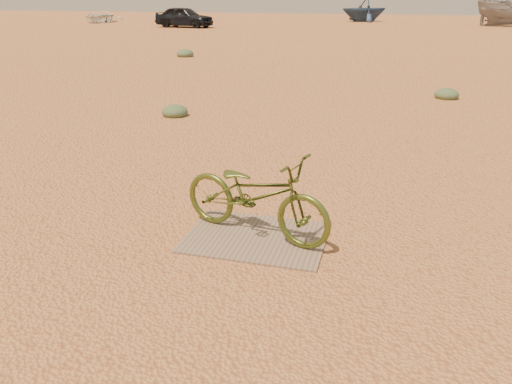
% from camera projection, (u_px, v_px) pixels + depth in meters
% --- Properties ---
extents(ground, '(120.00, 120.00, 0.00)m').
position_uv_depth(ground, '(242.00, 243.00, 5.23)').
color(ground, tan).
rests_on(ground, ground).
extents(plywood_board, '(1.47, 1.08, 0.02)m').
position_uv_depth(plywood_board, '(256.00, 237.00, 5.31)').
color(plywood_board, '#826A58').
rests_on(plywood_board, ground).
extents(bicycle, '(1.83, 1.06, 0.91)m').
position_uv_depth(bicycle, '(255.00, 195.00, 5.20)').
color(bicycle, '#45541E').
rests_on(bicycle, plywood_board).
extents(car, '(4.51, 2.26, 1.48)m').
position_uv_depth(car, '(184.00, 17.00, 36.86)').
color(car, black).
rests_on(car, ground).
extents(boat_near_left, '(4.32, 5.31, 0.97)m').
position_uv_depth(boat_near_left, '(99.00, 16.00, 43.21)').
color(boat_near_left, silver).
rests_on(boat_near_left, ground).
extents(boat_far_left, '(5.53, 5.37, 2.22)m').
position_uv_depth(boat_far_left, '(364.00, 8.00, 44.01)').
color(boat_far_left, navy).
rests_on(boat_far_left, ground).
extents(kale_a, '(0.55, 0.55, 0.30)m').
position_uv_depth(kale_a, '(175.00, 116.00, 10.59)').
color(kale_a, '#536747').
rests_on(kale_a, ground).
extents(kale_b, '(0.59, 0.59, 0.32)m').
position_uv_depth(kale_b, '(446.00, 98.00, 12.33)').
color(kale_b, '#536747').
rests_on(kale_b, ground).
extents(kale_c, '(0.70, 0.70, 0.38)m').
position_uv_depth(kale_c, '(185.00, 57.00, 20.31)').
color(kale_c, '#536747').
rests_on(kale_c, ground).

